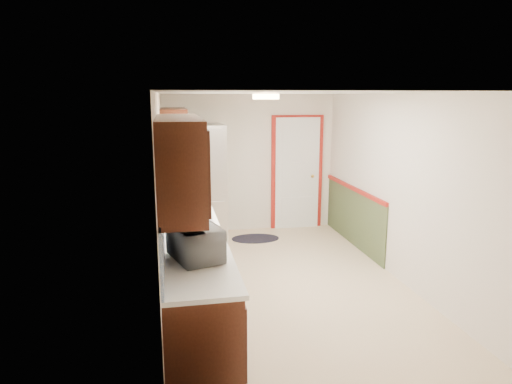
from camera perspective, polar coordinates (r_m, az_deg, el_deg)
name	(u,v)px	position (r m, az deg, el deg)	size (l,w,h in m)	color
room_shell	(286,192)	(5.65, 3.74, -0.02)	(3.20, 5.20, 2.52)	beige
kitchen_run	(187,235)	(5.29, -8.61, -5.33)	(0.63, 4.00, 2.20)	#35150C
back_wall_trim	(309,182)	(8.06, 6.59, 1.28)	(1.12, 2.30, 2.08)	maroon
ceiling_fixture	(266,96)	(5.26, 1.25, 11.85)	(0.30, 0.30, 0.06)	#FFD88C
microwave	(196,239)	(4.09, -7.54, -5.81)	(0.55, 0.30, 0.37)	white
refrigerator	(199,183)	(7.54, -7.09, 1.08)	(0.84, 0.82, 1.92)	#B7B7BC
rug	(255,238)	(7.75, -0.08, -5.83)	(0.80, 0.52, 0.01)	black
cooktop	(185,193)	(6.89, -8.88, -0.09)	(0.45, 0.55, 0.02)	black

